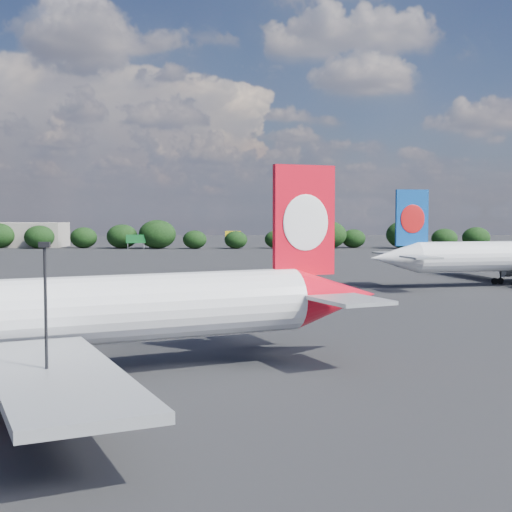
{
  "coord_description": "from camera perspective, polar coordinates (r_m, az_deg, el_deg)",
  "views": [
    {
      "loc": [
        14.88,
        -44.8,
        11.52
      ],
      "look_at": [
        16.0,
        12.0,
        8.0
      ],
      "focal_mm": 50.0,
      "sensor_mm": 36.0,
      "label": 1
    }
  ],
  "objects": [
    {
      "name": "terminal_building",
      "position": [
        250.03,
        -19.77,
        1.61
      ],
      "size": [
        42.0,
        16.0,
        8.0
      ],
      "color": "gray",
      "rests_on": "ground"
    },
    {
      "name": "horizon_treeline",
      "position": [
        225.13,
        -4.5,
        1.58
      ],
      "size": [
        203.46,
        16.58,
        9.04
      ],
      "color": "black",
      "rests_on": "ground"
    },
    {
      "name": "highway_sign",
      "position": [
        223.4,
        -9.6,
        1.34
      ],
      "size": [
        6.0,
        0.3,
        4.5
      ],
      "color": "#156B2A",
      "rests_on": "ground"
    },
    {
      "name": "qantas_airliner",
      "position": [
        50.16,
        -13.97,
        -4.47
      ],
      "size": [
        44.24,
        42.63,
        15.16
      ],
      "color": "white",
      "rests_on": "ground"
    },
    {
      "name": "apron_lamp_post",
      "position": [
        38.04,
        -16.45,
        -5.49
      ],
      "size": [
        0.55,
        0.3,
        10.0
      ],
      "color": "black",
      "rests_on": "ground"
    },
    {
      "name": "billboard_yellow",
      "position": [
        226.95,
        -1.86,
        1.61
      ],
      "size": [
        5.0,
        0.3,
        5.5
      ],
      "color": "yellow",
      "rests_on": "ground"
    },
    {
      "name": "ground",
      "position": [
        106.48,
        -9.17,
        -2.71
      ],
      "size": [
        500.0,
        500.0,
        0.0
      ],
      "primitive_type": "plane",
      "color": "black",
      "rests_on": "ground"
    }
  ]
}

